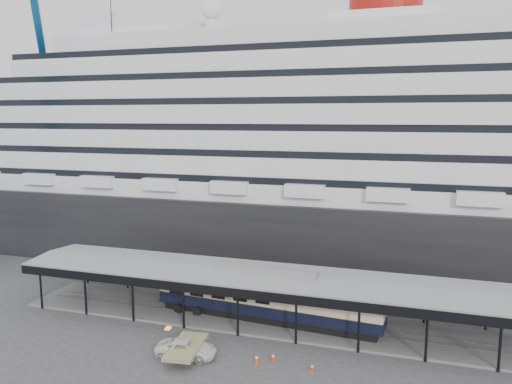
% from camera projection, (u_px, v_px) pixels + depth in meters
% --- Properties ---
extents(ground, '(200.00, 200.00, 0.00)m').
position_uv_depth(ground, '(264.00, 344.00, 46.86)').
color(ground, '#39393B').
rests_on(ground, ground).
extents(cruise_ship, '(130.00, 30.00, 43.90)m').
position_uv_depth(cruise_ship, '(326.00, 135.00, 74.26)').
color(cruise_ship, black).
rests_on(cruise_ship, ground).
extents(platform_canopy, '(56.00, 9.18, 5.30)m').
position_uv_depth(platform_canopy, '(278.00, 301.00, 51.22)').
color(platform_canopy, slate).
rests_on(platform_canopy, ground).
extents(port_truck, '(5.63, 3.08, 1.50)m').
position_uv_depth(port_truck, '(186.00, 349.00, 44.20)').
color(port_truck, silver).
rests_on(port_truck, ground).
extents(pullman_carriage, '(24.22, 5.05, 23.61)m').
position_uv_depth(pullman_carriage, '(267.00, 295.00, 51.49)').
color(pullman_carriage, black).
rests_on(pullman_carriage, ground).
extents(traffic_cone_left, '(0.55, 0.55, 0.84)m').
position_uv_depth(traffic_cone_left, '(257.00, 359.00, 43.08)').
color(traffic_cone_left, '#EB3D0D').
rests_on(traffic_cone_left, ground).
extents(traffic_cone_mid, '(0.41, 0.41, 0.77)m').
position_uv_depth(traffic_cone_mid, '(273.00, 357.00, 43.44)').
color(traffic_cone_mid, red).
rests_on(traffic_cone_mid, ground).
extents(traffic_cone_right, '(0.46, 0.46, 0.70)m').
position_uv_depth(traffic_cone_right, '(312.00, 367.00, 41.74)').
color(traffic_cone_right, red).
rests_on(traffic_cone_right, ground).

